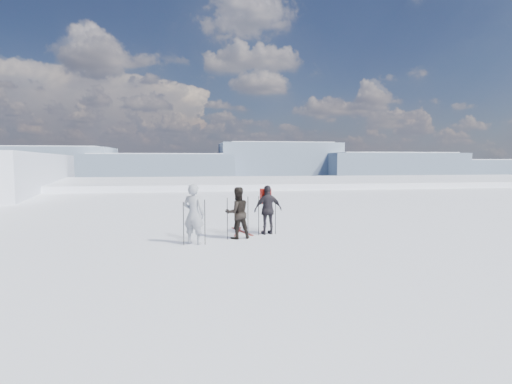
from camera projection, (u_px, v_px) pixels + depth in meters
lake_basin at (231, 249)px, 40.03m from camera, size 820.00×820.00×71.62m
far_mountain_range at (221, 168)px, 462.82m from camera, size 770.00×110.00×53.00m
skier_grey at (194, 214)px, 11.69m from camera, size 0.77×0.68×1.79m
skier_dark at (237, 213)px, 12.53m from camera, size 0.91×0.78×1.63m
skier_pack at (268, 210)px, 13.27m from camera, size 1.01×0.55×1.64m
backpack at (266, 177)px, 13.42m from camera, size 0.38×0.25×0.51m
ski_poles at (234, 219)px, 12.40m from camera, size 3.01×1.32×1.33m
skis_loose at (240, 231)px, 13.76m from camera, size 0.65×1.68×0.03m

